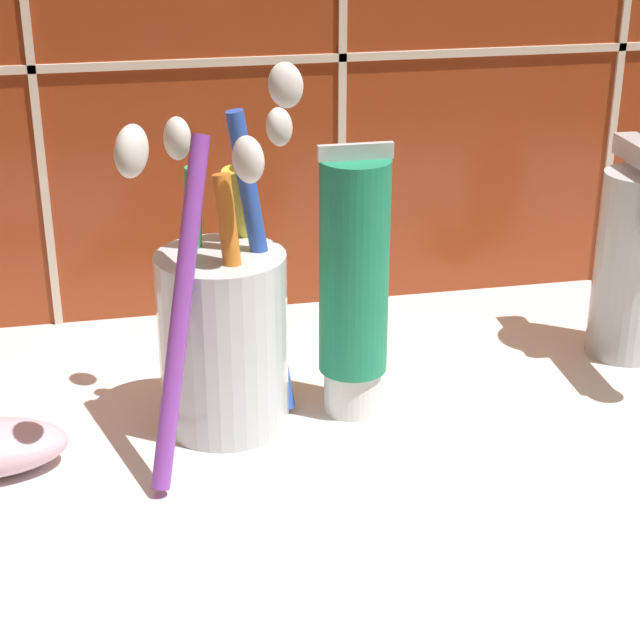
% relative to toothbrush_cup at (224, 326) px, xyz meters
% --- Properties ---
extents(sink_counter, '(0.74, 0.39, 0.02)m').
position_rel_toothbrush_cup_xyz_m(sink_counter, '(0.08, -0.04, -0.07)').
color(sink_counter, white).
rests_on(sink_counter, ground).
extents(toothbrush_cup, '(0.11, 0.15, 0.19)m').
position_rel_toothbrush_cup_xyz_m(toothbrush_cup, '(0.00, 0.00, 0.00)').
color(toothbrush_cup, silver).
rests_on(toothbrush_cup, sink_counter).
extents(toothpaste_tube, '(0.04, 0.04, 0.15)m').
position_rel_toothbrush_cup_xyz_m(toothpaste_tube, '(0.07, 0.00, 0.02)').
color(toothpaste_tube, white).
rests_on(toothpaste_tube, sink_counter).
extents(sink_faucet, '(0.04, 0.11, 0.13)m').
position_rel_toothbrush_cup_xyz_m(sink_faucet, '(0.24, 0.03, 0.01)').
color(sink_faucet, silver).
rests_on(sink_faucet, sink_counter).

